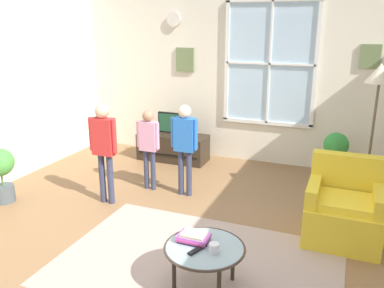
% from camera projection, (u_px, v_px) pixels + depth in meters
% --- Properties ---
extents(ground_plane, '(6.61, 6.64, 0.02)m').
position_uv_depth(ground_plane, '(177.00, 249.00, 4.13)').
color(ground_plane, olive).
extents(back_wall, '(6.01, 0.17, 2.86)m').
position_uv_depth(back_wall, '(254.00, 75.00, 6.44)').
color(back_wall, silver).
rests_on(back_wall, ground_plane).
extents(area_rug, '(2.67, 1.81, 0.01)m').
position_uv_depth(area_rug, '(197.00, 263.00, 3.86)').
color(area_rug, tan).
rests_on(area_rug, ground_plane).
extents(tv_stand, '(1.16, 0.48, 0.45)m').
position_uv_depth(tv_stand, '(173.00, 147.00, 6.75)').
color(tv_stand, '#2D2319').
rests_on(tv_stand, ground_plane).
extents(television, '(0.52, 0.08, 0.37)m').
position_uv_depth(television, '(173.00, 123.00, 6.62)').
color(television, '#4C4C4C').
rests_on(television, tv_stand).
extents(armchair, '(0.76, 0.74, 0.87)m').
position_uv_depth(armchair, '(344.00, 210.00, 4.24)').
color(armchair, yellow).
rests_on(armchair, ground_plane).
extents(coffee_table, '(0.70, 0.70, 0.41)m').
position_uv_depth(coffee_table, '(205.00, 250.00, 3.40)').
color(coffee_table, '#99B2B7').
rests_on(coffee_table, ground_plane).
extents(book_stack, '(0.27, 0.19, 0.08)m').
position_uv_depth(book_stack, '(194.00, 237.00, 3.47)').
color(book_stack, '#623B77').
rests_on(book_stack, coffee_table).
extents(cup, '(0.09, 0.09, 0.08)m').
position_uv_depth(cup, '(214.00, 248.00, 3.30)').
color(cup, white).
rests_on(cup, coffee_table).
extents(remote_near_books, '(0.07, 0.15, 0.02)m').
position_uv_depth(remote_near_books, '(206.00, 242.00, 3.45)').
color(remote_near_books, black).
rests_on(remote_near_books, coffee_table).
extents(remote_near_cup, '(0.09, 0.14, 0.02)m').
position_uv_depth(remote_near_cup, '(195.00, 251.00, 3.31)').
color(remote_near_cup, black).
rests_on(remote_near_cup, coffee_table).
extents(person_pink_shirt, '(0.34, 0.15, 1.12)m').
position_uv_depth(person_pink_shirt, '(149.00, 141.00, 5.41)').
color(person_pink_shirt, '#333851').
rests_on(person_pink_shirt, ground_plane).
extents(person_blue_shirt, '(0.37, 0.17, 1.24)m').
position_uv_depth(person_blue_shirt, '(185.00, 140.00, 5.20)').
color(person_blue_shirt, '#333851').
rests_on(person_blue_shirt, ground_plane).
extents(person_red_shirt, '(0.39, 0.18, 1.30)m').
position_uv_depth(person_red_shirt, '(104.00, 142.00, 4.96)').
color(person_red_shirt, '#333851').
rests_on(person_red_shirt, ground_plane).
extents(potted_plant_by_window, '(0.35, 0.35, 0.72)m').
position_uv_depth(potted_plant_by_window, '(335.00, 152.00, 5.80)').
color(potted_plant_by_window, '#4C565B').
rests_on(potted_plant_by_window, ground_plane).
extents(potted_plant_corner, '(0.36, 0.36, 0.72)m').
position_uv_depth(potted_plant_corner, '(1.00, 170.00, 5.09)').
color(potted_plant_corner, '#4C565B').
rests_on(potted_plant_corner, ground_plane).
extents(floor_lamp, '(0.32, 0.32, 1.80)m').
position_uv_depth(floor_lamp, '(378.00, 89.00, 4.50)').
color(floor_lamp, black).
rests_on(floor_lamp, ground_plane).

